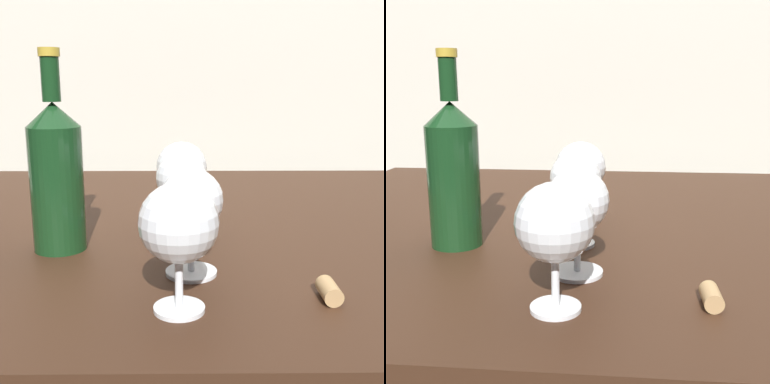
# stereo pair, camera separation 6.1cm
# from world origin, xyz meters

# --- Properties ---
(dining_table) EXTENTS (1.21, 0.97, 0.77)m
(dining_table) POSITION_xyz_m (0.00, 0.00, 0.68)
(dining_table) COLOR #382114
(dining_table) RESTS_ON ground_plane
(wine_glass_chardonnay) EXTENTS (0.09, 0.09, 0.14)m
(wine_glass_chardonnay) POSITION_xyz_m (-0.01, -0.37, 0.87)
(wine_glass_chardonnay) COLOR white
(wine_glass_chardonnay) RESTS_ON dining_table
(wine_glass_amber) EXTENTS (0.08, 0.08, 0.14)m
(wine_glass_amber) POSITION_xyz_m (0.00, -0.26, 0.87)
(wine_glass_amber) COLOR white
(wine_glass_amber) RESTS_ON dining_table
(wine_glass_port) EXTENTS (0.08, 0.08, 0.14)m
(wine_glass_port) POSITION_xyz_m (-0.01, -0.15, 0.87)
(wine_glass_port) COLOR white
(wine_glass_port) RESTS_ON dining_table
(wine_glass_merlot) EXTENTS (0.09, 0.09, 0.15)m
(wine_glass_merlot) POSITION_xyz_m (-0.01, -0.05, 0.88)
(wine_glass_merlot) COLOR white
(wine_glass_merlot) RESTS_ON dining_table
(wine_bottle) EXTENTS (0.08, 0.08, 0.29)m
(wine_bottle) POSITION_xyz_m (-0.20, -0.16, 0.89)
(wine_bottle) COLOR #143819
(wine_bottle) RESTS_ON dining_table
(cork) EXTENTS (0.02, 0.04, 0.02)m
(cork) POSITION_xyz_m (0.16, -0.34, 0.79)
(cork) COLOR tan
(cork) RESTS_ON dining_table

